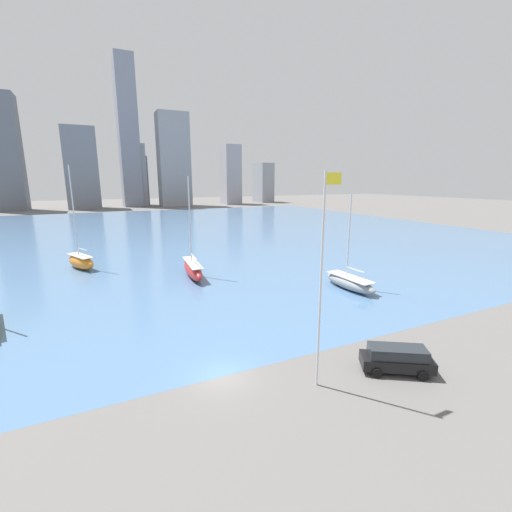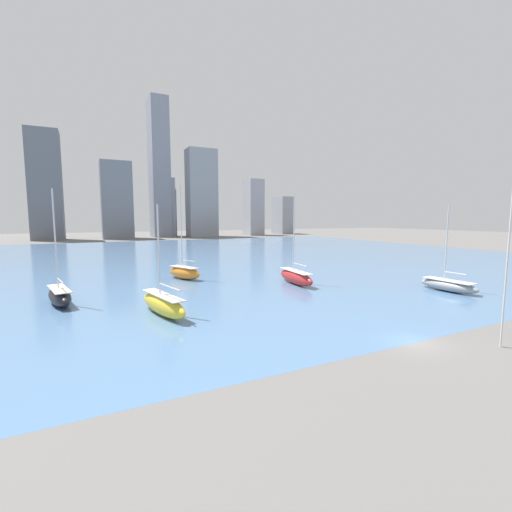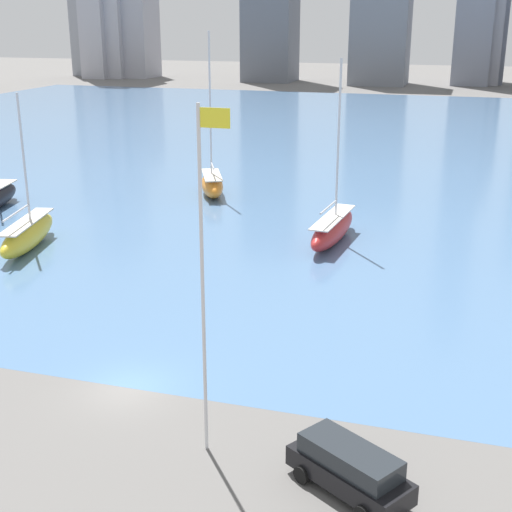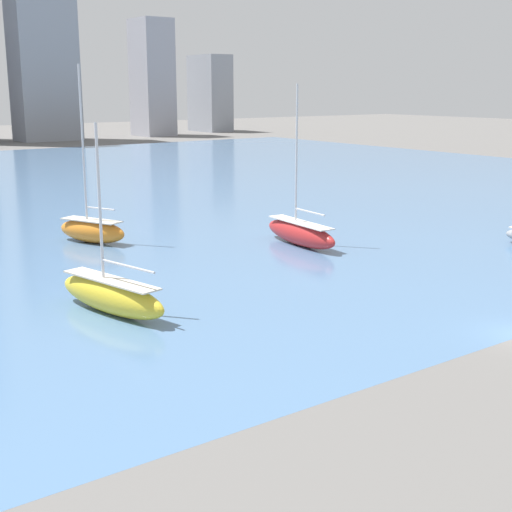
{
  "view_description": "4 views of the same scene",
  "coord_description": "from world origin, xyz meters",
  "views": [
    {
      "loc": [
        -7.08,
        -20.26,
        13.31
      ],
      "look_at": [
        7.57,
        10.46,
        5.77
      ],
      "focal_mm": 24.0,
      "sensor_mm": 36.0,
      "label": 1
    },
    {
      "loc": [
        -23.71,
        -18.46,
        10.18
      ],
      "look_at": [
        -6.7,
        15.91,
        5.91
      ],
      "focal_mm": 24.0,
      "sensor_mm": 36.0,
      "label": 2
    },
    {
      "loc": [
        14.49,
        -27.06,
        16.73
      ],
      "look_at": [
        2.18,
        13.88,
        2.37
      ],
      "focal_mm": 50.0,
      "sensor_mm": 36.0,
      "label": 3
    },
    {
      "loc": [
        -34.44,
        -21.7,
        13.53
      ],
      "look_at": [
        -5.13,
        18.41,
        1.79
      ],
      "focal_mm": 50.0,
      "sensor_mm": 36.0,
      "label": 4
    }
  ],
  "objects": [
    {
      "name": "ground_plane",
      "position": [
        0.0,
        0.0,
        0.0
      ],
      "size": [
        500.0,
        500.0,
        0.0
      ],
      "primitive_type": "plane",
      "color": "#605E5B"
    },
    {
      "name": "harbor_water",
      "position": [
        0.0,
        70.0,
        0.0
      ],
      "size": [
        180.0,
        140.0,
        0.0
      ],
      "color": "#4C7099",
      "rests_on": "ground_plane"
    },
    {
      "name": "flag_pole",
      "position": [
        5.38,
        -3.6,
        7.46
      ],
      "size": [
        1.24,
        0.14,
        13.91
      ],
      "color": "silver",
      "rests_on": "ground_plane"
    },
    {
      "name": "sailboat_red",
      "position": [
        4.91,
        25.55,
        1.15
      ],
      "size": [
        2.67,
        9.97,
        13.9
      ],
      "rotation": [
        0.0,
        0.0,
        -0.09
      ],
      "color": "#B72828",
      "rests_on": "harbor_water"
    },
    {
      "name": "sailboat_orange",
      "position": [
        -9.41,
        37.44,
        1.18
      ],
      "size": [
        4.86,
        7.45,
        15.54
      ],
      "rotation": [
        0.0,
        0.0,
        0.42
      ],
      "color": "orange",
      "rests_on": "harbor_water"
    },
    {
      "name": "sailboat_yellow",
      "position": [
        -16.89,
        17.35,
        1.17
      ],
      "size": [
        3.82,
        9.7,
        11.57
      ],
      "rotation": [
        0.0,
        0.0,
        0.22
      ],
      "color": "yellow",
      "rests_on": "harbor_water"
    },
    {
      "name": "parked_suv_black",
      "position": [
        11.36,
        -4.71,
        1.02
      ],
      "size": [
        5.1,
        4.15,
        1.89
      ],
      "rotation": [
        0.0,
        0.0,
        1.01
      ],
      "color": "black",
      "rests_on": "ground_plane"
    }
  ]
}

